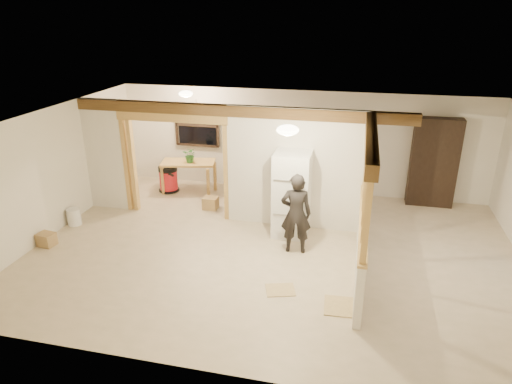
% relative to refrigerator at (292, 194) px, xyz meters
% --- Properties ---
extents(floor, '(9.00, 6.50, 0.01)m').
position_rel_refrigerator_xyz_m(floor, '(-0.21, -0.80, -0.86)').
color(floor, beige).
rests_on(floor, ground).
extents(ceiling, '(9.00, 6.50, 0.01)m').
position_rel_refrigerator_xyz_m(ceiling, '(-0.21, -0.80, 1.64)').
color(ceiling, white).
extents(wall_back, '(9.00, 0.01, 2.50)m').
position_rel_refrigerator_xyz_m(wall_back, '(-0.21, 2.45, 0.39)').
color(wall_back, white).
rests_on(wall_back, floor).
extents(wall_front, '(9.00, 0.01, 2.50)m').
position_rel_refrigerator_xyz_m(wall_front, '(-0.21, -4.05, 0.39)').
color(wall_front, white).
rests_on(wall_front, floor).
extents(wall_left, '(0.01, 6.50, 2.50)m').
position_rel_refrigerator_xyz_m(wall_left, '(-4.71, -0.80, 0.39)').
color(wall_left, white).
rests_on(wall_left, floor).
extents(partition_left_stub, '(0.90, 0.12, 2.50)m').
position_rel_refrigerator_xyz_m(partition_left_stub, '(-4.26, 0.40, 0.39)').
color(partition_left_stub, silver).
rests_on(partition_left_stub, floor).
extents(partition_center, '(2.80, 0.12, 2.50)m').
position_rel_refrigerator_xyz_m(partition_center, '(-0.01, 0.40, 0.39)').
color(partition_center, silver).
rests_on(partition_center, floor).
extents(doorway_frame, '(2.46, 0.14, 2.20)m').
position_rel_refrigerator_xyz_m(doorway_frame, '(-2.61, 0.40, 0.24)').
color(doorway_frame, tan).
rests_on(doorway_frame, floor).
extents(header_beam_back, '(7.00, 0.18, 0.22)m').
position_rel_refrigerator_xyz_m(header_beam_back, '(-1.21, 0.40, 1.52)').
color(header_beam_back, brown).
rests_on(header_beam_back, ceiling).
extents(header_beam_right, '(0.18, 3.30, 0.22)m').
position_rel_refrigerator_xyz_m(header_beam_right, '(1.39, -1.20, 1.52)').
color(header_beam_right, brown).
rests_on(header_beam_right, ceiling).
extents(pony_wall, '(0.12, 3.20, 1.00)m').
position_rel_refrigerator_xyz_m(pony_wall, '(1.39, -1.20, -0.36)').
color(pony_wall, silver).
rests_on(pony_wall, floor).
extents(stud_partition, '(0.14, 3.20, 1.32)m').
position_rel_refrigerator_xyz_m(stud_partition, '(1.39, -1.20, 0.80)').
color(stud_partition, tan).
rests_on(stud_partition, pony_wall).
extents(window_back, '(1.12, 0.10, 1.10)m').
position_rel_refrigerator_xyz_m(window_back, '(-2.81, 2.37, 0.69)').
color(window_back, black).
rests_on(window_back, wall_back).
extents(ceiling_dome_main, '(0.36, 0.36, 0.16)m').
position_rel_refrigerator_xyz_m(ceiling_dome_main, '(0.09, -1.30, 1.62)').
color(ceiling_dome_main, '#FFEABF').
rests_on(ceiling_dome_main, ceiling).
extents(ceiling_dome_util, '(0.32, 0.32, 0.14)m').
position_rel_refrigerator_xyz_m(ceiling_dome_util, '(-2.71, 1.50, 1.62)').
color(ceiling_dome_util, '#FFEABF').
rests_on(ceiling_dome_util, ceiling).
extents(hanging_bulb, '(0.07, 0.07, 0.07)m').
position_rel_refrigerator_xyz_m(hanging_bulb, '(-2.21, 0.80, 1.32)').
color(hanging_bulb, '#FFD88C').
rests_on(hanging_bulb, ceiling).
extents(refrigerator, '(0.71, 0.69, 1.72)m').
position_rel_refrigerator_xyz_m(refrigerator, '(0.00, 0.00, 0.00)').
color(refrigerator, white).
rests_on(refrigerator, floor).
extents(woman, '(0.60, 0.43, 1.55)m').
position_rel_refrigerator_xyz_m(woman, '(0.19, -0.71, -0.08)').
color(woman, black).
rests_on(woman, floor).
extents(work_table, '(1.38, 0.89, 0.81)m').
position_rel_refrigerator_xyz_m(work_table, '(-2.82, 1.67, -0.46)').
color(work_table, tan).
rests_on(work_table, floor).
extents(potted_plant, '(0.34, 0.29, 0.37)m').
position_rel_refrigerator_xyz_m(potted_plant, '(-2.73, 1.62, 0.13)').
color(potted_plant, '#285D2A').
rests_on(potted_plant, work_table).
extents(shop_vac, '(0.56, 0.56, 0.67)m').
position_rel_refrigerator_xyz_m(shop_vac, '(-3.35, 1.62, -0.53)').
color(shop_vac, red).
rests_on(shop_vac, floor).
extents(bookshelf, '(1.02, 0.34, 2.05)m').
position_rel_refrigerator_xyz_m(bookshelf, '(2.91, 2.21, 0.17)').
color(bookshelf, black).
rests_on(bookshelf, floor).
extents(bucket, '(0.36, 0.36, 0.36)m').
position_rel_refrigerator_xyz_m(bucket, '(-4.54, -0.63, -0.68)').
color(bucket, silver).
rests_on(bucket, floor).
extents(box_util_a, '(0.33, 0.29, 0.28)m').
position_rel_refrigerator_xyz_m(box_util_a, '(-1.99, 0.82, -0.72)').
color(box_util_a, '#A4824F').
rests_on(box_util_a, floor).
extents(box_util_b, '(0.35, 0.35, 0.29)m').
position_rel_refrigerator_xyz_m(box_util_b, '(-4.14, 0.70, -0.71)').
color(box_util_b, '#A4824F').
rests_on(box_util_b, floor).
extents(box_front, '(0.35, 0.30, 0.25)m').
position_rel_refrigerator_xyz_m(box_front, '(-4.53, -1.58, -0.73)').
color(box_front, '#A4824F').
rests_on(box_front, floor).
extents(floor_panel_near, '(0.55, 0.55, 0.02)m').
position_rel_refrigerator_xyz_m(floor_panel_near, '(1.15, -2.30, -0.85)').
color(floor_panel_near, tan).
rests_on(floor_panel_near, floor).
extents(floor_panel_far, '(0.55, 0.49, 0.01)m').
position_rel_refrigerator_xyz_m(floor_panel_far, '(0.16, -2.07, -0.85)').
color(floor_panel_far, tan).
rests_on(floor_panel_far, floor).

